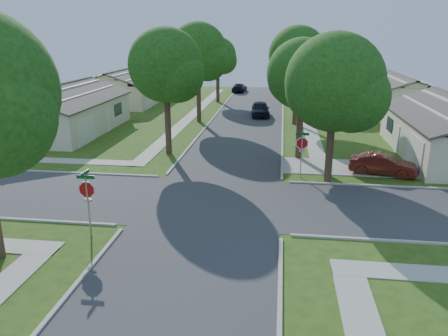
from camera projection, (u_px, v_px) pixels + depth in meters
name	position (u px, v px, depth m)	size (l,w,h in m)	color
ground	(213.00, 201.00, 23.05)	(100.00, 100.00, 0.00)	#284C14
road_ns	(213.00, 201.00, 23.05)	(7.00, 100.00, 0.02)	#333335
sidewalk_ne	(306.00, 115.00, 46.89)	(1.20, 40.00, 0.04)	#9E9B91
sidewalk_nw	(195.00, 112.00, 48.41)	(1.20, 40.00, 0.04)	#9E9B91
driveway	(348.00, 167.00, 28.78)	(8.80, 3.60, 0.05)	#9E9B91
stop_sign_sw	(87.00, 192.00, 18.59)	(1.05, 0.80, 2.98)	gray
stop_sign_ne	(302.00, 145.00, 26.31)	(1.05, 0.80, 2.98)	gray
tree_e_near	(303.00, 77.00, 29.30)	(4.97, 4.80, 8.28)	#38281C
tree_e_mid	(298.00, 58.00, 40.47)	(5.59, 5.40, 9.21)	#38281C
tree_e_far	(295.00, 54.00, 52.85)	(5.17, 5.00, 8.72)	#38281C
tree_w_near	(167.00, 69.00, 30.33)	(5.38, 5.20, 8.97)	#38281C
tree_w_mid	(199.00, 55.00, 41.57)	(5.80, 5.60, 9.56)	#38281C
tree_w_far	(218.00, 58.00, 54.16)	(4.76, 4.60, 8.04)	#38281C
tree_ne_corner	(335.00, 87.00, 24.57)	(5.80, 5.60, 8.66)	#38281C
house_ne_far	(397.00, 99.00, 48.04)	(8.42, 13.60, 4.23)	beige
house_nw_near	(62.00, 115.00, 38.78)	(8.42, 13.60, 4.23)	beige
house_nw_far	(127.00, 90.00, 54.87)	(8.42, 13.60, 4.23)	beige
car_driveway	(383.00, 164.00, 27.22)	(1.39, 3.99, 1.32)	#541811
car_curb_east	(260.00, 109.00, 46.13)	(1.84, 4.57, 1.56)	black
car_curb_west	(239.00, 88.00, 64.87)	(1.76, 4.34, 1.26)	black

